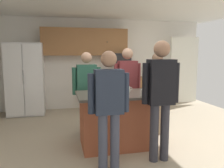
{
  "coord_description": "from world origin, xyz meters",
  "views": [
    {
      "loc": [
        -1.1,
        -3.84,
        1.61
      ],
      "look_at": [
        -0.19,
        0.14,
        1.05
      ],
      "focal_mm": 36.07,
      "sensor_mm": 36.0,
      "label": 1
    }
  ],
  "objects_px": {
    "refrigerator": "(26,79)",
    "person_guest_by_door": "(161,92)",
    "kitchen_island": "(116,119)",
    "microwave_over_range": "(120,59)",
    "person_guest_right": "(127,83)",
    "mug_blue_stoneware": "(143,92)",
    "glass_stout_tall": "(125,89)",
    "person_host_foreground": "(109,103)",
    "person_guest_left": "(87,87)",
    "mug_ceramic_white": "(128,89)",
    "glass_pilsner": "(122,91)",
    "glass_short_whisky": "(108,91)",
    "person_elder_center": "(157,88)",
    "glass_dark_ale": "(120,91)"
  },
  "relations": [
    {
      "from": "glass_stout_tall",
      "to": "refrigerator",
      "type": "bearing_deg",
      "value": 128.13
    },
    {
      "from": "person_host_foreground",
      "to": "glass_short_whisky",
      "type": "height_order",
      "value": "person_host_foreground"
    },
    {
      "from": "refrigerator",
      "to": "mug_ceramic_white",
      "type": "distance_m",
      "value": 3.19
    },
    {
      "from": "glass_short_whisky",
      "to": "mug_ceramic_white",
      "type": "relative_size",
      "value": 1.06
    },
    {
      "from": "kitchen_island",
      "to": "glass_short_whisky",
      "type": "height_order",
      "value": "glass_short_whisky"
    },
    {
      "from": "refrigerator",
      "to": "person_guest_left",
      "type": "height_order",
      "value": "refrigerator"
    },
    {
      "from": "person_guest_right",
      "to": "mug_blue_stoneware",
      "type": "bearing_deg",
      "value": 27.93
    },
    {
      "from": "glass_short_whisky",
      "to": "mug_ceramic_white",
      "type": "distance_m",
      "value": 0.48
    },
    {
      "from": "person_guest_left",
      "to": "glass_stout_tall",
      "type": "relative_size",
      "value": 11.09
    },
    {
      "from": "person_guest_right",
      "to": "glass_stout_tall",
      "type": "height_order",
      "value": "person_guest_right"
    },
    {
      "from": "person_host_foreground",
      "to": "glass_stout_tall",
      "type": "relative_size",
      "value": 11.15
    },
    {
      "from": "glass_dark_ale",
      "to": "glass_stout_tall",
      "type": "relative_size",
      "value": 0.83
    },
    {
      "from": "mug_ceramic_white",
      "to": "glass_pilsner",
      "type": "distance_m",
      "value": 0.39
    },
    {
      "from": "person_elder_center",
      "to": "mug_ceramic_white",
      "type": "xyz_separation_m",
      "value": [
        -0.66,
        -0.25,
        0.05
      ]
    },
    {
      "from": "person_guest_by_door",
      "to": "glass_short_whisky",
      "type": "height_order",
      "value": "person_guest_by_door"
    },
    {
      "from": "refrigerator",
      "to": "glass_short_whisky",
      "type": "height_order",
      "value": "refrigerator"
    },
    {
      "from": "person_host_foreground",
      "to": "mug_blue_stoneware",
      "type": "height_order",
      "value": "person_host_foreground"
    },
    {
      "from": "kitchen_island",
      "to": "mug_ceramic_white",
      "type": "relative_size",
      "value": 10.42
    },
    {
      "from": "microwave_over_range",
      "to": "mug_ceramic_white",
      "type": "relative_size",
      "value": 4.4
    },
    {
      "from": "person_guest_left",
      "to": "person_guest_by_door",
      "type": "distance_m",
      "value": 1.7
    },
    {
      "from": "mug_ceramic_white",
      "to": "refrigerator",
      "type": "bearing_deg",
      "value": 130.2
    },
    {
      "from": "person_guest_by_door",
      "to": "mug_blue_stoneware",
      "type": "height_order",
      "value": "person_guest_by_door"
    },
    {
      "from": "glass_dark_ale",
      "to": "glass_pilsner",
      "type": "xyz_separation_m",
      "value": [
        -0.01,
        -0.13,
        0.02
      ]
    },
    {
      "from": "kitchen_island",
      "to": "person_host_foreground",
      "type": "bearing_deg",
      "value": -110.72
    },
    {
      "from": "kitchen_island",
      "to": "person_guest_left",
      "type": "relative_size",
      "value": 0.81
    },
    {
      "from": "microwave_over_range",
      "to": "person_guest_right",
      "type": "distance_m",
      "value": 2.02
    },
    {
      "from": "glass_stout_tall",
      "to": "person_host_foreground",
      "type": "bearing_deg",
      "value": -119.98
    },
    {
      "from": "microwave_over_range",
      "to": "person_guest_right",
      "type": "xyz_separation_m",
      "value": [
        -0.36,
        -1.93,
        -0.46
      ]
    },
    {
      "from": "person_guest_left",
      "to": "glass_dark_ale",
      "type": "xyz_separation_m",
      "value": [
        0.47,
        -0.83,
        0.05
      ]
    },
    {
      "from": "kitchen_island",
      "to": "microwave_over_range",
      "type": "bearing_deg",
      "value": 73.52
    },
    {
      "from": "kitchen_island",
      "to": "glass_short_whisky",
      "type": "bearing_deg",
      "value": -140.11
    },
    {
      "from": "person_elder_center",
      "to": "person_host_foreground",
      "type": "height_order",
      "value": "person_host_foreground"
    },
    {
      "from": "mug_blue_stoneware",
      "to": "kitchen_island",
      "type": "bearing_deg",
      "value": 142.34
    },
    {
      "from": "refrigerator",
      "to": "person_guest_by_door",
      "type": "relative_size",
      "value": 1.05
    },
    {
      "from": "person_elder_center",
      "to": "glass_pilsner",
      "type": "xyz_separation_m",
      "value": [
        -0.87,
        -0.58,
        0.07
      ]
    },
    {
      "from": "person_elder_center",
      "to": "microwave_over_range",
      "type": "bearing_deg",
      "value": -108.12
    },
    {
      "from": "refrigerator",
      "to": "glass_pilsner",
      "type": "relative_size",
      "value": 12.28
    },
    {
      "from": "person_guest_by_door",
      "to": "person_guest_right",
      "type": "relative_size",
      "value": 1.04
    },
    {
      "from": "person_guest_left",
      "to": "glass_short_whisky",
      "type": "bearing_deg",
      "value": -13.93
    },
    {
      "from": "person_guest_left",
      "to": "glass_short_whisky",
      "type": "xyz_separation_m",
      "value": [
        0.24,
        -0.87,
        0.06
      ]
    },
    {
      "from": "mug_blue_stoneware",
      "to": "mug_ceramic_white",
      "type": "bearing_deg",
      "value": 109.21
    },
    {
      "from": "person_elder_center",
      "to": "mug_blue_stoneware",
      "type": "distance_m",
      "value": 0.84
    },
    {
      "from": "mug_ceramic_white",
      "to": "mug_blue_stoneware",
      "type": "relative_size",
      "value": 1.06
    },
    {
      "from": "person_guest_by_door",
      "to": "glass_short_whisky",
      "type": "relative_size",
      "value": 13.29
    },
    {
      "from": "kitchen_island",
      "to": "glass_pilsner",
      "type": "height_order",
      "value": "glass_pilsner"
    },
    {
      "from": "person_guest_right",
      "to": "glass_stout_tall",
      "type": "relative_size",
      "value": 11.63
    },
    {
      "from": "person_guest_by_door",
      "to": "person_host_foreground",
      "type": "relative_size",
      "value": 1.09
    },
    {
      "from": "person_guest_right",
      "to": "glass_stout_tall",
      "type": "distance_m",
      "value": 0.75
    },
    {
      "from": "person_elder_center",
      "to": "glass_dark_ale",
      "type": "bearing_deg",
      "value": 6.47
    },
    {
      "from": "refrigerator",
      "to": "person_elder_center",
      "type": "height_order",
      "value": "refrigerator"
    }
  ]
}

